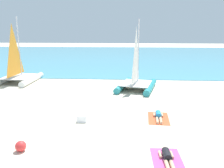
{
  "coord_description": "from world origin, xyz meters",
  "views": [
    {
      "loc": [
        0.98,
        -9.35,
        4.74
      ],
      "look_at": [
        0.0,
        5.65,
        1.2
      ],
      "focal_mm": 37.72,
      "sensor_mm": 36.0,
      "label": 1
    }
  ],
  "objects_px": {
    "towel_left": "(167,161)",
    "beach_ball": "(21,146)",
    "sunbather_right": "(158,116)",
    "sailboat_teal": "(136,79)",
    "sailboat_white": "(18,73)",
    "sunbather_left": "(167,157)",
    "cooler_box": "(82,118)",
    "towel_right": "(158,118)"
  },
  "relations": [
    {
      "from": "beach_ball",
      "to": "sunbather_right",
      "type": "bearing_deg",
      "value": 33.88
    },
    {
      "from": "sunbather_left",
      "to": "sunbather_right",
      "type": "relative_size",
      "value": 1.0
    },
    {
      "from": "sailboat_white",
      "to": "sunbather_left",
      "type": "relative_size",
      "value": 3.73
    },
    {
      "from": "sunbather_left",
      "to": "beach_ball",
      "type": "relative_size",
      "value": 3.59
    },
    {
      "from": "sailboat_white",
      "to": "towel_right",
      "type": "relative_size",
      "value": 3.06
    },
    {
      "from": "sunbather_right",
      "to": "cooler_box",
      "type": "height_order",
      "value": "cooler_box"
    },
    {
      "from": "sailboat_teal",
      "to": "sunbather_right",
      "type": "xyz_separation_m",
      "value": [
        1.0,
        -6.18,
        -0.69
      ]
    },
    {
      "from": "sailboat_teal",
      "to": "towel_right",
      "type": "bearing_deg",
      "value": -68.08
    },
    {
      "from": "towel_left",
      "to": "sunbather_left",
      "type": "distance_m",
      "value": 0.14
    },
    {
      "from": "sailboat_teal",
      "to": "towel_left",
      "type": "height_order",
      "value": "sailboat_teal"
    },
    {
      "from": "towel_left",
      "to": "beach_ball",
      "type": "bearing_deg",
      "value": 176.31
    },
    {
      "from": "sunbather_left",
      "to": "cooler_box",
      "type": "height_order",
      "value": "cooler_box"
    },
    {
      "from": "sailboat_teal",
      "to": "sunbather_left",
      "type": "bearing_deg",
      "value": -72.8
    },
    {
      "from": "sailboat_white",
      "to": "sunbather_left",
      "type": "bearing_deg",
      "value": -47.03
    },
    {
      "from": "sailboat_white",
      "to": "cooler_box",
      "type": "bearing_deg",
      "value": -49.37
    },
    {
      "from": "sailboat_teal",
      "to": "cooler_box",
      "type": "distance_m",
      "value": 7.62
    },
    {
      "from": "sailboat_white",
      "to": "sunbather_right",
      "type": "relative_size",
      "value": 3.71
    },
    {
      "from": "towel_right",
      "to": "cooler_box",
      "type": "height_order",
      "value": "cooler_box"
    },
    {
      "from": "sailboat_teal",
      "to": "sunbather_right",
      "type": "distance_m",
      "value": 6.3
    },
    {
      "from": "towel_left",
      "to": "cooler_box",
      "type": "relative_size",
      "value": 3.8
    },
    {
      "from": "sunbather_right",
      "to": "cooler_box",
      "type": "distance_m",
      "value": 4.12
    },
    {
      "from": "sunbather_left",
      "to": "cooler_box",
      "type": "distance_m",
      "value": 5.18
    },
    {
      "from": "sunbather_left",
      "to": "cooler_box",
      "type": "bearing_deg",
      "value": 136.77
    },
    {
      "from": "sailboat_white",
      "to": "towel_right",
      "type": "height_order",
      "value": "sailboat_white"
    },
    {
      "from": "sunbather_left",
      "to": "sunbather_right",
      "type": "xyz_separation_m",
      "value": [
        0.21,
        4.26,
        0.0
      ]
    },
    {
      "from": "towel_left",
      "to": "cooler_box",
      "type": "distance_m",
      "value": 5.22
    },
    {
      "from": "towel_left",
      "to": "cooler_box",
      "type": "bearing_deg",
      "value": 137.23
    },
    {
      "from": "towel_left",
      "to": "cooler_box",
      "type": "xyz_separation_m",
      "value": [
        -3.83,
        3.55,
        0.17
      ]
    },
    {
      "from": "sailboat_teal",
      "to": "sailboat_white",
      "type": "distance_m",
      "value": 10.69
    },
    {
      "from": "towel_right",
      "to": "sailboat_white",
      "type": "bearing_deg",
      "value": 144.76
    },
    {
      "from": "sailboat_teal",
      "to": "cooler_box",
      "type": "bearing_deg",
      "value": -100.74
    },
    {
      "from": "towel_right",
      "to": "sunbather_right",
      "type": "relative_size",
      "value": 1.21
    },
    {
      "from": "cooler_box",
      "to": "sailboat_white",
      "type": "bearing_deg",
      "value": 130.2
    },
    {
      "from": "sailboat_teal",
      "to": "sailboat_white",
      "type": "bearing_deg",
      "value": -177.28
    },
    {
      "from": "towel_left",
      "to": "towel_right",
      "type": "relative_size",
      "value": 1.0
    },
    {
      "from": "sunbather_right",
      "to": "cooler_box",
      "type": "bearing_deg",
      "value": -165.23
    },
    {
      "from": "sailboat_teal",
      "to": "cooler_box",
      "type": "height_order",
      "value": "sailboat_teal"
    },
    {
      "from": "towel_right",
      "to": "cooler_box",
      "type": "distance_m",
      "value": 4.1
    },
    {
      "from": "towel_left",
      "to": "towel_right",
      "type": "xyz_separation_m",
      "value": [
        0.2,
        4.26,
        0.0
      ]
    },
    {
      "from": "sailboat_teal",
      "to": "beach_ball",
      "type": "relative_size",
      "value": 12.67
    },
    {
      "from": "sunbather_right",
      "to": "beach_ball",
      "type": "bearing_deg",
      "value": -142.3
    },
    {
      "from": "cooler_box",
      "to": "beach_ball",
      "type": "bearing_deg",
      "value": -120.28
    }
  ]
}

